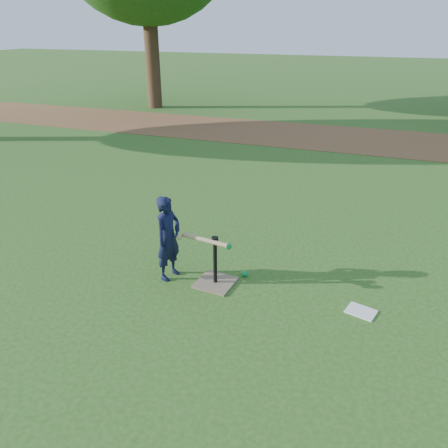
% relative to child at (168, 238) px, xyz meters
% --- Properties ---
extents(ground, '(80.00, 80.00, 0.00)m').
position_rel_child_xyz_m(ground, '(0.22, 0.39, -0.52)').
color(ground, '#285116').
rests_on(ground, ground).
extents(dirt_strip, '(24.00, 3.00, 0.01)m').
position_rel_child_xyz_m(dirt_strip, '(0.22, 7.89, -0.52)').
color(dirt_strip, brown).
rests_on(dirt_strip, ground).
extents(child, '(0.32, 0.42, 1.04)m').
position_rel_child_xyz_m(child, '(0.00, 0.00, 0.00)').
color(child, black).
rests_on(child, ground).
extents(wiffle_ball_ground, '(0.08, 0.08, 0.08)m').
position_rel_child_xyz_m(wiffle_ball_ground, '(0.86, 0.30, -0.48)').
color(wiffle_ball_ground, '#0C8B3B').
rests_on(wiffle_ball_ground, ground).
extents(clipboard, '(0.35, 0.30, 0.01)m').
position_rel_child_xyz_m(clipboard, '(2.25, 0.05, -0.52)').
color(clipboard, white).
rests_on(clipboard, ground).
extents(batting_tee, '(0.47, 0.47, 0.61)m').
position_rel_child_xyz_m(batting_tee, '(0.58, 0.04, -0.41)').
color(batting_tee, '#7B674E').
rests_on(batting_tee, ground).
extents(swing_action, '(0.67, 0.14, 0.09)m').
position_rel_child_xyz_m(swing_action, '(0.49, 0.01, 0.04)').
color(swing_action, tan).
rests_on(swing_action, ground).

